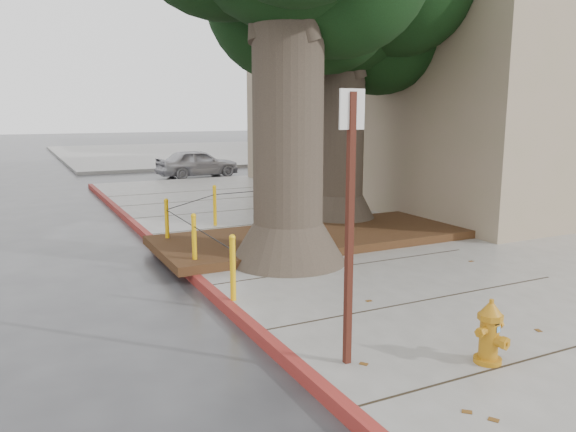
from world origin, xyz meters
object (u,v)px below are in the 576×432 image
at_px(fire_hydrant, 490,332).
at_px(car_silver, 197,163).
at_px(car_red, 351,157).
at_px(signpost, 350,214).

xyz_separation_m(fire_hydrant, car_silver, (2.79, 19.00, 0.10)).
height_order(car_silver, car_red, car_silver).
bearing_deg(car_silver, car_red, -93.06).
bearing_deg(fire_hydrant, signpost, 139.83).
bearing_deg(fire_hydrant, car_red, 47.25).
xyz_separation_m(car_silver, car_red, (7.92, 0.36, -0.03)).
bearing_deg(car_red, car_silver, 94.19).
distance_m(signpost, car_silver, 18.84).
height_order(fire_hydrant, signpost, signpost).
bearing_deg(car_red, signpost, 148.85).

